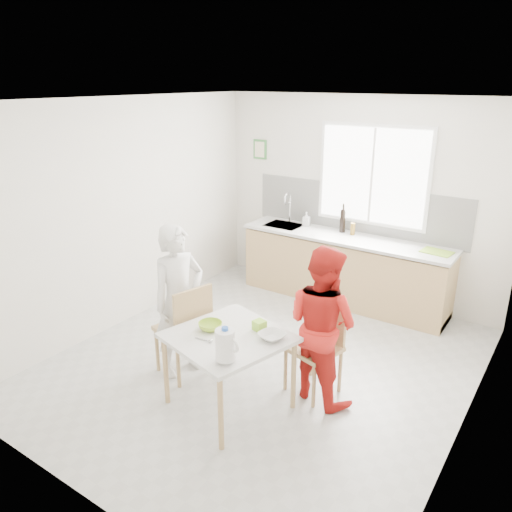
{
  "coord_description": "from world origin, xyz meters",
  "views": [
    {
      "loc": [
        2.55,
        -3.89,
        2.89
      ],
      "look_at": [
        -0.24,
        0.2,
        1.12
      ],
      "focal_mm": 35.0,
      "sensor_mm": 36.0,
      "label": 1
    }
  ],
  "objects_px": {
    "chair_left": "(187,327)",
    "chair_far": "(319,341)",
    "person_white": "(179,301)",
    "bowl_green": "(210,326)",
    "wine_bottle_b": "(343,221)",
    "milk_jug": "(226,345)",
    "wine_bottle_a": "(342,221)",
    "person_red": "(322,324)",
    "dining_table": "(228,343)",
    "bowl_white": "(272,336)"
  },
  "relations": [
    {
      "from": "chair_left",
      "to": "person_red",
      "type": "height_order",
      "value": "person_red"
    },
    {
      "from": "person_white",
      "to": "bowl_white",
      "type": "relative_size",
      "value": 6.97
    },
    {
      "from": "person_white",
      "to": "wine_bottle_b",
      "type": "height_order",
      "value": "person_white"
    },
    {
      "from": "dining_table",
      "to": "chair_left",
      "type": "height_order",
      "value": "chair_left"
    },
    {
      "from": "chair_far",
      "to": "person_red",
      "type": "height_order",
      "value": "person_red"
    },
    {
      "from": "chair_left",
      "to": "milk_jug",
      "type": "xyz_separation_m",
      "value": [
        0.9,
        -0.52,
        0.33
      ]
    },
    {
      "from": "person_red",
      "to": "wine_bottle_b",
      "type": "xyz_separation_m",
      "value": [
        -0.86,
        2.26,
        0.31
      ]
    },
    {
      "from": "chair_far",
      "to": "wine_bottle_a",
      "type": "bearing_deg",
      "value": 124.73
    },
    {
      "from": "person_red",
      "to": "milk_jug",
      "type": "relative_size",
      "value": 5.27
    },
    {
      "from": "dining_table",
      "to": "bowl_white",
      "type": "relative_size",
      "value": 5.09
    },
    {
      "from": "person_red",
      "to": "wine_bottle_a",
      "type": "height_order",
      "value": "person_red"
    },
    {
      "from": "milk_jug",
      "to": "person_red",
      "type": "bearing_deg",
      "value": 83.67
    },
    {
      "from": "bowl_green",
      "to": "wine_bottle_a",
      "type": "relative_size",
      "value": 0.68
    },
    {
      "from": "chair_far",
      "to": "bowl_green",
      "type": "distance_m",
      "value": 1.06
    },
    {
      "from": "milk_jug",
      "to": "wine_bottle_a",
      "type": "height_order",
      "value": "wine_bottle_a"
    },
    {
      "from": "wine_bottle_b",
      "to": "milk_jug",
      "type": "bearing_deg",
      "value": -81.35
    },
    {
      "from": "chair_left",
      "to": "chair_far",
      "type": "xyz_separation_m",
      "value": [
        1.2,
        0.54,
        -0.03
      ]
    },
    {
      "from": "person_white",
      "to": "wine_bottle_a",
      "type": "relative_size",
      "value": 4.93
    },
    {
      "from": "dining_table",
      "to": "bowl_white",
      "type": "height_order",
      "value": "bowl_white"
    },
    {
      "from": "wine_bottle_a",
      "to": "milk_jug",
      "type": "bearing_deg",
      "value": -81.22
    },
    {
      "from": "dining_table",
      "to": "bowl_green",
      "type": "relative_size",
      "value": 5.29
    },
    {
      "from": "bowl_green",
      "to": "dining_table",
      "type": "bearing_deg",
      "value": -0.47
    },
    {
      "from": "chair_left",
      "to": "bowl_green",
      "type": "xyz_separation_m",
      "value": [
        0.45,
        -0.17,
        0.21
      ]
    },
    {
      "from": "person_red",
      "to": "bowl_white",
      "type": "xyz_separation_m",
      "value": [
        -0.26,
        -0.45,
        0.0
      ]
    },
    {
      "from": "wine_bottle_b",
      "to": "chair_far",
      "type": "bearing_deg",
      "value": -69.99
    },
    {
      "from": "chair_left",
      "to": "chair_far",
      "type": "distance_m",
      "value": 1.31
    },
    {
      "from": "person_red",
      "to": "wine_bottle_b",
      "type": "height_order",
      "value": "person_red"
    },
    {
      "from": "bowl_green",
      "to": "wine_bottle_b",
      "type": "xyz_separation_m",
      "value": [
        -0.04,
        2.88,
        0.31
      ]
    },
    {
      "from": "dining_table",
      "to": "chair_far",
      "type": "relative_size",
      "value": 1.23
    },
    {
      "from": "chair_left",
      "to": "chair_far",
      "type": "height_order",
      "value": "chair_left"
    },
    {
      "from": "bowl_white",
      "to": "wine_bottle_a",
      "type": "xyz_separation_m",
      "value": [
        -0.61,
        2.71,
        0.32
      ]
    },
    {
      "from": "chair_far",
      "to": "wine_bottle_b",
      "type": "height_order",
      "value": "wine_bottle_b"
    },
    {
      "from": "chair_left",
      "to": "person_white",
      "type": "bearing_deg",
      "value": -90.0
    },
    {
      "from": "person_red",
      "to": "wine_bottle_b",
      "type": "distance_m",
      "value": 2.44
    },
    {
      "from": "person_red",
      "to": "dining_table",
      "type": "bearing_deg",
      "value": 59.74
    },
    {
      "from": "dining_table",
      "to": "chair_far",
      "type": "bearing_deg",
      "value": 52.4
    },
    {
      "from": "wine_bottle_a",
      "to": "bowl_green",
      "type": "bearing_deg",
      "value": -89.05
    },
    {
      "from": "milk_jug",
      "to": "bowl_green",
      "type": "bearing_deg",
      "value": 156.41
    },
    {
      "from": "person_red",
      "to": "milk_jug",
      "type": "distance_m",
      "value": 1.04
    },
    {
      "from": "dining_table",
      "to": "person_red",
      "type": "distance_m",
      "value": 0.88
    },
    {
      "from": "wine_bottle_a",
      "to": "chair_left",
      "type": "bearing_deg",
      "value": -98.39
    },
    {
      "from": "chair_left",
      "to": "person_red",
      "type": "xyz_separation_m",
      "value": [
        1.27,
        0.45,
        0.21
      ]
    },
    {
      "from": "chair_left",
      "to": "chair_far",
      "type": "relative_size",
      "value": 1.07
    },
    {
      "from": "bowl_white",
      "to": "chair_far",
      "type": "bearing_deg",
      "value": 70.49
    },
    {
      "from": "person_white",
      "to": "wine_bottle_a",
      "type": "bearing_deg",
      "value": 3.68
    },
    {
      "from": "dining_table",
      "to": "wine_bottle_a",
      "type": "xyz_separation_m",
      "value": [
        -0.25,
        2.87,
        0.43
      ]
    },
    {
      "from": "bowl_white",
      "to": "milk_jug",
      "type": "height_order",
      "value": "milk_jug"
    },
    {
      "from": "person_white",
      "to": "milk_jug",
      "type": "xyz_separation_m",
      "value": [
        1.01,
        -0.55,
        0.09
      ]
    },
    {
      "from": "chair_far",
      "to": "person_red",
      "type": "relative_size",
      "value": 0.62
    },
    {
      "from": "dining_table",
      "to": "wine_bottle_a",
      "type": "distance_m",
      "value": 2.92
    }
  ]
}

